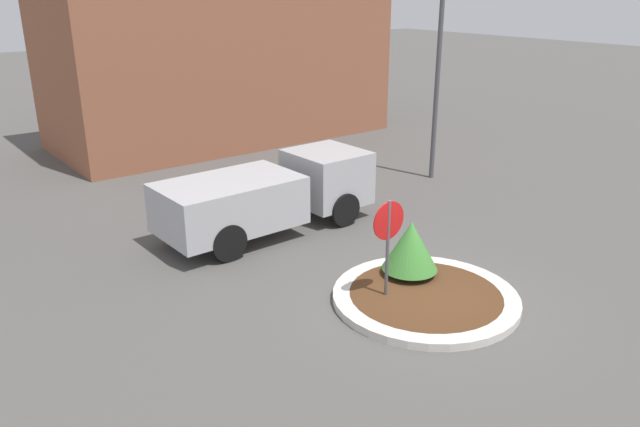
{
  "coord_description": "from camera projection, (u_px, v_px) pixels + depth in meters",
  "views": [
    {
      "loc": [
        -9.0,
        -7.93,
        6.36
      ],
      "look_at": [
        -0.55,
        2.94,
        1.25
      ],
      "focal_mm": 35.0,
      "sensor_mm": 36.0,
      "label": 1
    }
  ],
  "objects": [
    {
      "name": "light_pole",
      "position": [
        439.0,
        60.0,
        20.29
      ],
      "size": [
        0.7,
        0.3,
        6.89
      ],
      "color": "#4C4C51",
      "rests_on": "ground_plane"
    },
    {
      "name": "island_shrub",
      "position": [
        411.0,
        246.0,
        13.84
      ],
      "size": [
        1.25,
        1.25,
        1.26
      ],
      "color": "brown",
      "rests_on": "traffic_island"
    },
    {
      "name": "traffic_island",
      "position": [
        425.0,
        297.0,
        13.23
      ],
      "size": [
        3.94,
        3.94,
        0.17
      ],
      "color": "beige",
      "rests_on": "ground_plane"
    },
    {
      "name": "utility_truck",
      "position": [
        269.0,
        194.0,
        16.65
      ],
      "size": [
        6.02,
        2.29,
        1.91
      ],
      "rotation": [
        0.0,
        0.0,
        0.02
      ],
      "color": "#B2B2B7",
      "rests_on": "ground_plane"
    },
    {
      "name": "stop_sign",
      "position": [
        388.0,
        232.0,
        12.67
      ],
      "size": [
        0.82,
        0.07,
        2.28
      ],
      "color": "#4C4C51",
      "rests_on": "ground_plane"
    },
    {
      "name": "storefront_building",
      "position": [
        220.0,
        49.0,
        25.96
      ],
      "size": [
        13.74,
        6.07,
        7.54
      ],
      "color": "#93563D",
      "rests_on": "ground_plane"
    },
    {
      "name": "ground_plane",
      "position": [
        425.0,
        301.0,
        13.26
      ],
      "size": [
        120.0,
        120.0,
        0.0
      ],
      "primitive_type": "plane",
      "color": "#514F4C"
    }
  ]
}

